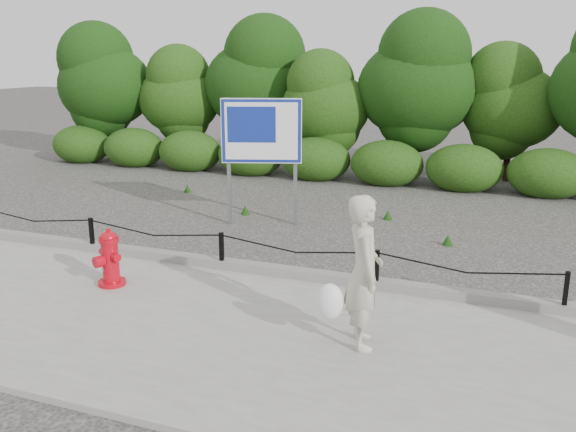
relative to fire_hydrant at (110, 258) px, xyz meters
The scene contains 8 objects.
ground 1.79m from the fire_hydrant, 45.05° to the left, with size 90.00×90.00×0.00m, color #2D2B28.
sidewalk 1.51m from the fire_hydrant, 32.81° to the right, with size 14.00×4.00×0.08m, color gray.
curb 1.79m from the fire_hydrant, 46.20° to the left, with size 14.00×0.22×0.14m, color slate.
chain_barrier 1.72m from the fire_hydrant, 45.05° to the left, with size 10.06×0.06×0.60m.
treeline 10.51m from the fire_hydrant, 80.04° to the left, with size 20.47×3.71×4.63m.
fire_hydrant is the anchor object (origin of this frame).
pedestrian 3.98m from the fire_hydrant, ahead, with size 0.84×0.78×1.81m.
advertising_sign 4.36m from the fire_hydrant, 80.64° to the left, with size 1.54×0.58×2.56m.
Camera 1 is at (4.24, -8.21, 3.40)m, focal length 38.00 mm.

